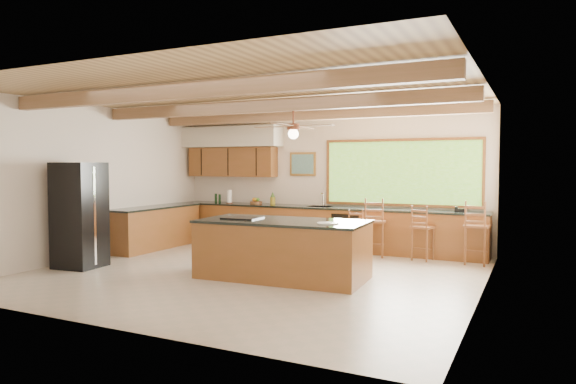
% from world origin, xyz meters
% --- Properties ---
extents(ground, '(7.20, 7.20, 0.00)m').
position_xyz_m(ground, '(0.00, 0.00, 0.00)').
color(ground, '#BBAF9B').
rests_on(ground, ground).
extents(room_shell, '(7.27, 6.54, 3.02)m').
position_xyz_m(room_shell, '(-0.17, 0.65, 2.21)').
color(room_shell, beige).
rests_on(room_shell, ground).
extents(counter_run, '(7.12, 3.10, 1.23)m').
position_xyz_m(counter_run, '(-0.82, 2.52, 0.46)').
color(counter_run, brown).
rests_on(counter_run, ground).
extents(island, '(2.76, 1.41, 0.96)m').
position_xyz_m(island, '(0.60, -0.11, 0.47)').
color(island, brown).
rests_on(island, ground).
extents(refrigerator, '(0.80, 0.78, 1.87)m').
position_xyz_m(refrigerator, '(-3.05, -0.91, 0.94)').
color(refrigerator, black).
rests_on(refrigerator, ground).
extents(bar_stool_a, '(0.49, 0.49, 1.18)m').
position_xyz_m(bar_stool_a, '(1.38, 2.39, 0.70)').
color(bar_stool_a, brown).
rests_on(bar_stool_a, ground).
extents(bar_stool_b, '(0.41, 0.41, 0.93)m').
position_xyz_m(bar_stool_b, '(0.98, 2.40, 0.55)').
color(bar_stool_b, brown).
rests_on(bar_stool_b, ground).
extents(bar_stool_c, '(0.45, 0.45, 1.06)m').
position_xyz_m(bar_stool_c, '(2.32, 2.39, 0.63)').
color(bar_stool_c, brown).
rests_on(bar_stool_c, ground).
extents(bar_stool_d, '(0.46, 0.46, 1.18)m').
position_xyz_m(bar_stool_d, '(3.30, 2.39, 0.70)').
color(bar_stool_d, brown).
rests_on(bar_stool_d, ground).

